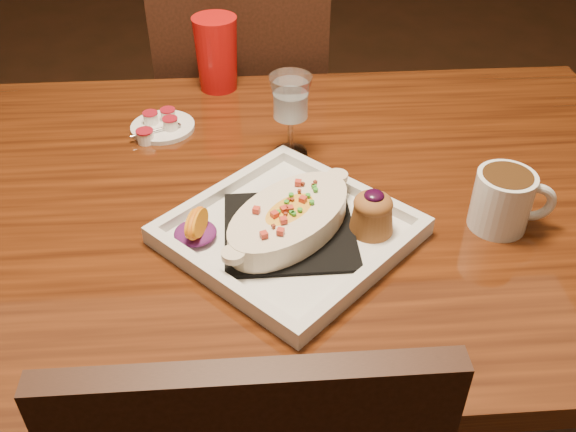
{
  "coord_description": "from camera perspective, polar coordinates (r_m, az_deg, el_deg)",
  "views": [
    {
      "loc": [
        0.01,
        -0.87,
        1.39
      ],
      "look_at": [
        0.07,
        -0.09,
        0.77
      ],
      "focal_mm": 40.0,
      "sensor_mm": 36.0,
      "label": 1
    }
  ],
  "objects": [
    {
      "name": "goblet",
      "position": [
        1.13,
        0.23,
        10.1
      ],
      "size": [
        0.07,
        0.07,
        0.16
      ],
      "color": "silver",
      "rests_on": "table"
    },
    {
      "name": "red_tumbler",
      "position": [
        1.39,
        -6.38,
        14.15
      ],
      "size": [
        0.09,
        0.09,
        0.16
      ],
      "primitive_type": "cone",
      "color": "red",
      "rests_on": "table"
    },
    {
      "name": "plate",
      "position": [
        0.97,
        0.59,
        -0.74
      ],
      "size": [
        0.45,
        0.45,
        0.08
      ],
      "rotation": [
        0.0,
        0.0,
        0.76
      ],
      "color": "silver",
      "rests_on": "table"
    },
    {
      "name": "table",
      "position": [
        1.14,
        -3.58,
        -2.05
      ],
      "size": [
        1.5,
        0.9,
        0.75
      ],
      "color": "#5E280D",
      "rests_on": "floor"
    },
    {
      "name": "creamer_loose",
      "position": [
        1.24,
        -12.58,
        6.94
      ],
      "size": [
        0.03,
        0.03,
        0.03
      ],
      "color": "white",
      "rests_on": "table"
    },
    {
      "name": "chair_far",
      "position": [
        1.74,
        -3.85,
        7.66
      ],
      "size": [
        0.42,
        0.42,
        0.93
      ],
      "rotation": [
        0.0,
        0.0,
        3.14
      ],
      "color": "black",
      "rests_on": "floor"
    },
    {
      "name": "coffee_mug",
      "position": [
        1.04,
        18.69,
        1.48
      ],
      "size": [
        0.13,
        0.09,
        0.1
      ],
      "rotation": [
        0.0,
        0.0,
        -0.16
      ],
      "color": "silver",
      "rests_on": "table"
    },
    {
      "name": "saucer",
      "position": [
        1.28,
        -11.12,
        7.95
      ],
      "size": [
        0.12,
        0.12,
        0.08
      ],
      "color": "silver",
      "rests_on": "table"
    }
  ]
}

